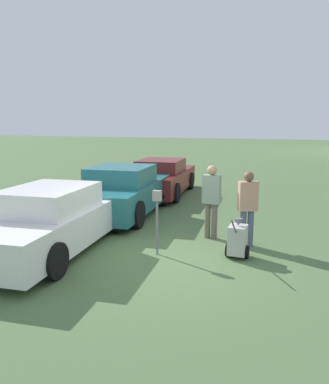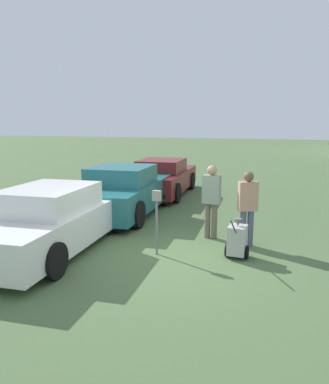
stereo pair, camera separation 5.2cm
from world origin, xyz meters
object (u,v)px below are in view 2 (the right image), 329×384
(parked_car_teal, at_px, (124,192))
(parked_car_white, at_px, (54,220))
(person_worker, at_px, (211,197))
(parking_meter, at_px, (157,210))
(person_supervisor, at_px, (248,204))
(equipment_cart, at_px, (237,240))
(parked_car_maroon, at_px, (163,178))

(parked_car_teal, bearing_deg, parked_car_white, -95.64)
(person_worker, bearing_deg, parked_car_teal, -22.77)
(parking_meter, bearing_deg, parked_car_teal, 126.83)
(person_worker, bearing_deg, person_supervisor, 164.74)
(parking_meter, relative_size, person_supervisor, 0.81)
(equipment_cart, bearing_deg, parking_meter, -165.73)
(parked_car_teal, bearing_deg, equipment_cart, -39.61)
(parking_meter, distance_m, person_supervisor, 2.11)
(parking_meter, xyz_separation_m, person_supervisor, (1.72, 1.22, 0.01))
(parked_car_teal, height_order, parked_car_maroon, parked_car_teal)
(parked_car_white, height_order, person_worker, person_worker)
(parked_car_maroon, bearing_deg, parked_car_white, -95.64)
(person_worker, bearing_deg, parked_car_maroon, -54.77)
(equipment_cart, bearing_deg, parked_car_white, -166.92)
(person_supervisor, bearing_deg, person_worker, -41.75)
(parked_car_white, distance_m, equipment_cart, 4.01)
(parked_car_teal, height_order, person_worker, person_worker)
(parked_car_teal, distance_m, parking_meter, 3.78)
(parked_car_maroon, bearing_deg, person_supervisor, -58.31)
(parked_car_maroon, xyz_separation_m, person_supervisor, (3.98, -5.22, 0.32))
(person_supervisor, height_order, equipment_cart, person_supervisor)
(parked_car_maroon, height_order, person_worker, person_worker)
(parked_car_white, height_order, parked_car_teal, parked_car_teal)
(person_supervisor, bearing_deg, parked_car_white, -0.59)
(person_worker, height_order, person_supervisor, person_worker)
(parking_meter, xyz_separation_m, person_worker, (0.82, 1.52, 0.06))
(equipment_cart, bearing_deg, parked_car_teal, 147.07)
(parked_car_maroon, distance_m, person_supervisor, 6.58)
(parked_car_white, bearing_deg, parked_car_maroon, 84.36)
(parked_car_white, xyz_separation_m, parking_meter, (2.26, 0.45, 0.30))
(person_supervisor, bearing_deg, parked_car_teal, -47.63)
(parked_car_maroon, bearing_deg, parked_car_teal, -95.64)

